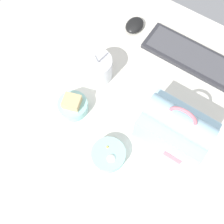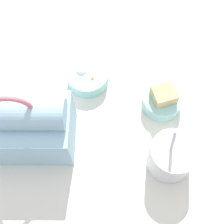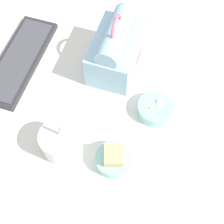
# 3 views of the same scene
# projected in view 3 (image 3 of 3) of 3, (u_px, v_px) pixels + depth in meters

# --- Properties ---
(desk_surface) EXTENTS (1.40, 1.10, 0.02)m
(desk_surface) POSITION_uv_depth(u_px,v_px,m) (106.00, 113.00, 0.99)
(desk_surface) COLOR silver
(desk_surface) RESTS_ON ground
(keyboard) EXTENTS (0.37, 0.13, 0.02)m
(keyboard) POSITION_uv_depth(u_px,v_px,m) (19.00, 60.00, 1.06)
(keyboard) COLOR #2D2D33
(keyboard) RESTS_ON desk_surface
(lunch_bag) EXTENTS (0.22, 0.14, 0.22)m
(lunch_bag) POSITION_uv_depth(u_px,v_px,m) (116.00, 50.00, 0.99)
(lunch_bag) COLOR #9EC6DB
(lunch_bag) RESTS_ON desk_surface
(soup_cup) EXTENTS (0.10, 0.10, 0.16)m
(soup_cup) POSITION_uv_depth(u_px,v_px,m) (59.00, 142.00, 0.88)
(soup_cup) COLOR silver
(soup_cup) RESTS_ON desk_surface
(bento_bowl_sandwich) EXTENTS (0.10, 0.10, 0.07)m
(bento_bowl_sandwich) POSITION_uv_depth(u_px,v_px,m) (113.00, 159.00, 0.88)
(bento_bowl_sandwich) COLOR #93D1CC
(bento_bowl_sandwich) RESTS_ON desk_surface
(bento_bowl_snacks) EXTENTS (0.11, 0.11, 0.05)m
(bento_bowl_snacks) POSITION_uv_depth(u_px,v_px,m) (155.00, 109.00, 0.96)
(bento_bowl_snacks) COLOR #93D1CC
(bento_bowl_snacks) RESTS_ON desk_surface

